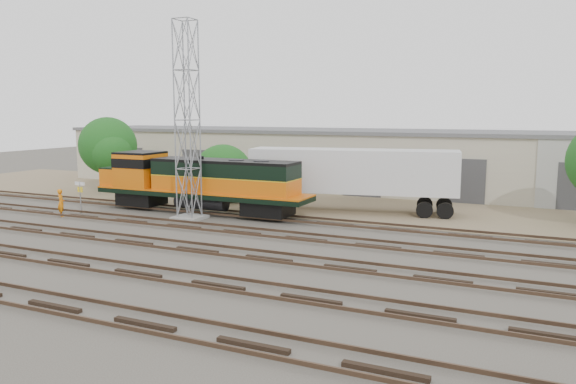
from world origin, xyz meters
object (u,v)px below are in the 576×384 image
at_px(locomotive, 197,181).
at_px(semi_trailer, 358,173).
at_px(signal_tower, 187,124).
at_px(worker, 61,203).

relative_size(locomotive, semi_trailer, 1.10).
xyz_separation_m(signal_tower, semi_trailer, (9.12, 6.97, -3.41)).
xyz_separation_m(worker, semi_trailer, (17.44, 9.75, 1.83)).
distance_m(worker, semi_trailer, 20.06).
relative_size(locomotive, worker, 8.66).
bearing_deg(signal_tower, semi_trailer, 37.39).
bearing_deg(signal_tower, locomotive, 108.92).
bearing_deg(locomotive, semi_trailer, 26.87).
xyz_separation_m(signal_tower, worker, (-8.33, -2.78, -5.23)).
bearing_deg(semi_trailer, worker, -161.57).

